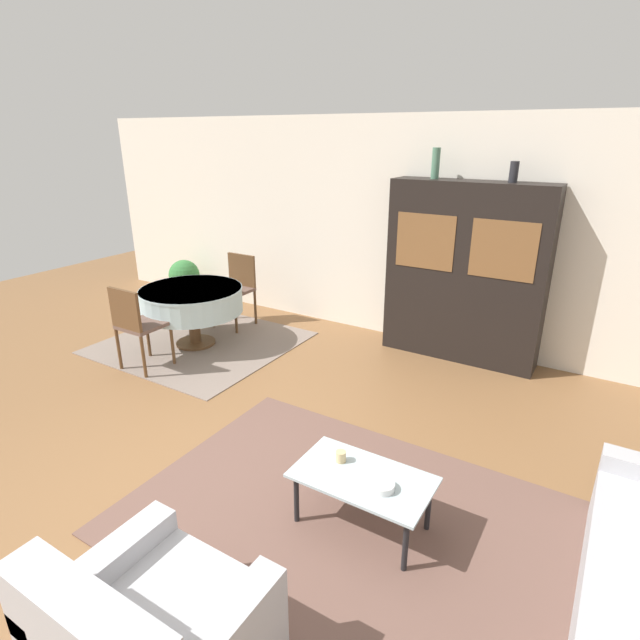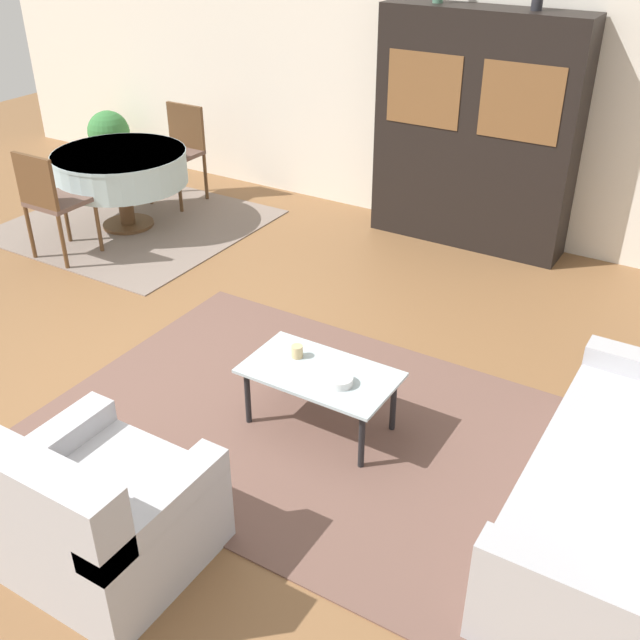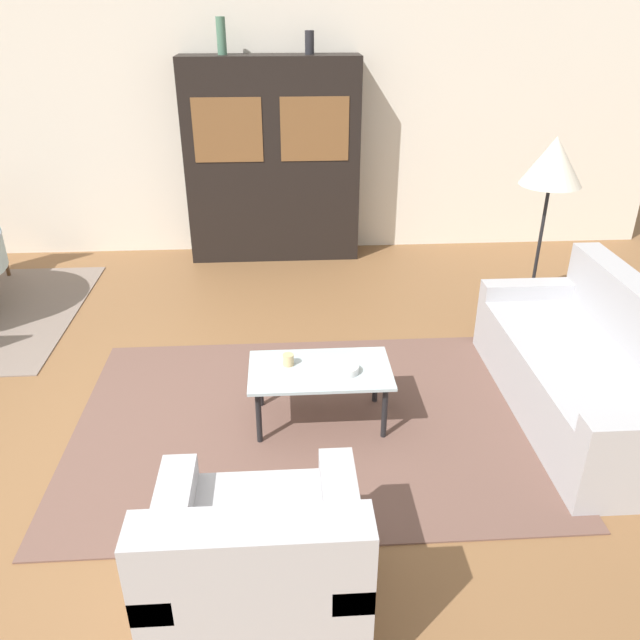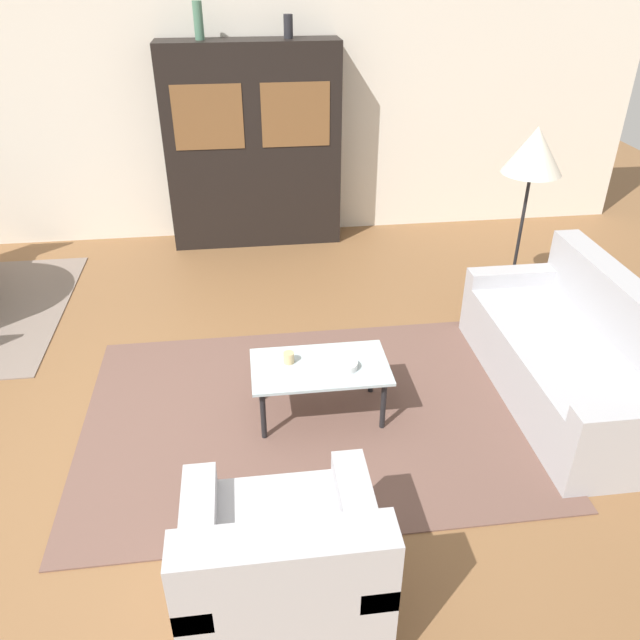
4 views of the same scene
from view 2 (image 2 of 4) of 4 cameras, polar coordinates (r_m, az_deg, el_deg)
ground_plane at (r=5.00m, az=-13.73°, el=-5.55°), size 14.00×14.00×0.00m
wall_back at (r=7.22m, az=5.90°, el=18.14°), size 10.00×0.06×2.70m
area_rug at (r=4.62m, az=-0.84°, el=-7.83°), size 3.03×2.13×0.01m
dining_rug at (r=7.52m, az=-13.92°, el=7.11°), size 2.19×2.09×0.01m
couch at (r=4.01m, az=22.95°, el=-12.29°), size 0.87×1.90×0.85m
armchair at (r=3.77m, az=-16.73°, el=-13.97°), size 0.90×0.82×0.82m
coffee_table at (r=4.39m, az=0.00°, el=-4.41°), size 0.90×0.51×0.39m
display_cabinet at (r=6.75m, az=11.73°, el=13.82°), size 1.74×0.41×2.01m
dining_table at (r=7.29m, az=-14.94°, el=11.13°), size 1.22×1.22×0.72m
dining_chair_near at (r=6.79m, az=-19.83°, el=8.77°), size 0.44×0.44×0.95m
dining_chair_far at (r=7.86m, az=-10.64°, el=12.87°), size 0.44×0.44×0.95m
cup at (r=4.48m, az=-1.76°, el=-2.41°), size 0.07×0.07×0.08m
bowl at (r=4.25m, az=1.51°, el=-4.64°), size 0.15×0.15×0.05m
potted_plant at (r=9.07m, az=-15.75°, el=13.25°), size 0.47×0.47×0.66m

